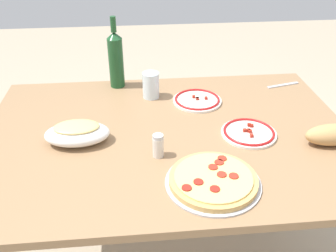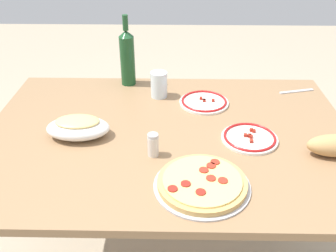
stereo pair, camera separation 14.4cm
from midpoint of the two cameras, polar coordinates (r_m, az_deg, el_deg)
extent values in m
cube|color=#93704C|center=(1.47, 2.82, -1.58)|extent=(1.44, 1.01, 0.03)
cylinder|color=#33302D|center=(2.17, 20.01, -3.55)|extent=(0.07, 0.07, 0.72)
cylinder|color=#33302D|center=(2.14, -15.72, -3.24)|extent=(0.07, 0.07, 0.72)
cylinder|color=#B7B7BC|center=(1.21, 8.62, -9.10)|extent=(0.31, 0.31, 0.01)
cylinder|color=tan|center=(1.21, 8.67, -8.67)|extent=(0.28, 0.28, 0.02)
cylinder|color=#EACC75|center=(1.20, 8.71, -8.23)|extent=(0.25, 0.25, 0.01)
cylinder|color=maroon|center=(1.15, 8.65, -10.02)|extent=(0.03, 0.03, 0.00)
cylinder|color=#B22D1E|center=(1.20, 11.80, -8.23)|extent=(0.03, 0.03, 0.00)
cylinder|color=maroon|center=(1.17, 6.28, -8.84)|extent=(0.03, 0.03, 0.00)
cylinder|color=#B22D1E|center=(1.23, 8.84, -6.74)|extent=(0.03, 0.03, 0.00)
cylinder|color=maroon|center=(1.15, 4.35, -9.61)|extent=(0.03, 0.03, 0.00)
cylinder|color=#B22D1E|center=(1.25, 9.88, -6.06)|extent=(0.03, 0.03, 0.00)
cylinder|color=#B22D1E|center=(1.20, 10.02, -7.93)|extent=(0.03, 0.03, 0.00)
cylinder|color=#B22D1E|center=(1.27, 10.42, -5.50)|extent=(0.03, 0.03, 0.00)
ellipsoid|color=white|center=(1.44, -10.75, -0.41)|extent=(0.24, 0.15, 0.07)
ellipsoid|color=#AD2819|center=(1.44, -10.79, 0.00)|extent=(0.20, 0.12, 0.03)
ellipsoid|color=#EACC75|center=(1.43, -10.86, 0.62)|extent=(0.17, 0.10, 0.02)
cylinder|color=#194723|center=(1.81, -3.88, 9.80)|extent=(0.07, 0.07, 0.24)
cone|color=#194723|center=(1.77, -4.03, 13.81)|extent=(0.07, 0.07, 0.03)
cylinder|color=#194723|center=(1.75, -4.09, 15.36)|extent=(0.03, 0.03, 0.07)
cylinder|color=silver|center=(1.70, 1.05, 6.26)|extent=(0.08, 0.08, 0.12)
cylinder|color=white|center=(1.46, 15.06, -1.94)|extent=(0.21, 0.21, 0.01)
torus|color=red|center=(1.46, 15.10, -1.68)|extent=(0.20, 0.20, 0.01)
cube|color=#AD2819|center=(1.49, 15.29, -0.73)|extent=(0.01, 0.01, 0.01)
cube|color=#AD2819|center=(1.46, 15.29, -1.63)|extent=(0.01, 0.01, 0.01)
cube|color=#AD2819|center=(1.43, 15.42, -2.32)|extent=(0.01, 0.01, 0.01)
cube|color=#AD2819|center=(1.46, 15.05, -1.50)|extent=(0.01, 0.01, 0.01)
cube|color=#AD2819|center=(1.49, 15.64, -0.80)|extent=(0.01, 0.01, 0.01)
cube|color=#AD2819|center=(1.46, 14.49, -1.45)|extent=(0.01, 0.01, 0.01)
cylinder|color=white|center=(1.68, 7.95, 3.48)|extent=(0.22, 0.22, 0.01)
torus|color=red|center=(1.68, 7.97, 3.72)|extent=(0.20, 0.20, 0.01)
cube|color=#AD2819|center=(1.67, 8.00, 3.81)|extent=(0.01, 0.01, 0.01)
cube|color=#AD2819|center=(1.68, 9.33, 3.80)|extent=(0.01, 0.01, 0.01)
cube|color=#AD2819|center=(1.67, 8.00, 3.82)|extent=(0.01, 0.01, 0.01)
cube|color=#AD2819|center=(1.69, 7.48, 4.14)|extent=(0.01, 0.01, 0.01)
cylinder|color=silver|center=(1.31, 0.87, -3.19)|extent=(0.04, 0.04, 0.07)
cylinder|color=#B7B7BC|center=(1.29, 0.88, -1.60)|extent=(0.04, 0.04, 0.01)
cube|color=#B7B7BC|center=(1.90, 21.05, 4.89)|extent=(0.17, 0.06, 0.00)
camera|label=1|loc=(0.07, -87.14, 1.75)|focal=40.12mm
camera|label=2|loc=(0.07, 92.86, -1.75)|focal=40.12mm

